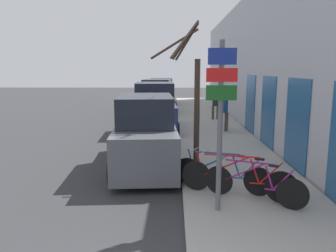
{
  "coord_description": "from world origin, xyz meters",
  "views": [
    {
      "loc": [
        0.8,
        -2.4,
        2.94
      ],
      "look_at": [
        0.62,
        6.65,
        1.37
      ],
      "focal_mm": 35.0,
      "sensor_mm": 36.0,
      "label": 1
    }
  ],
  "objects": [
    {
      "name": "bicycle_1",
      "position": [
        2.18,
        4.56,
        0.56
      ],
      "size": [
        2.4,
        1.04,
        0.96
      ],
      "rotation": [
        0.0,
        0.0,
        1.17
      ],
      "color": "black",
      "rests_on": "sidewalk_curb"
    },
    {
      "name": "parked_car_3",
      "position": [
        -0.25,
        24.29,
        1.02
      ],
      "size": [
        2.18,
        4.43,
        2.24
      ],
      "rotation": [
        0.0,
        0.0,
        0.02
      ],
      "color": "black",
      "rests_on": "ground"
    },
    {
      "name": "pedestrian_near",
      "position": [
        3.02,
        12.4,
        1.18
      ],
      "size": [
        0.47,
        0.4,
        1.79
      ],
      "rotation": [
        0.0,
        0.0,
        0.08
      ],
      "color": "#4C3D2D",
      "rests_on": "sidewalk_curb"
    },
    {
      "name": "signpost",
      "position": [
        1.68,
        3.8,
        2.04
      ],
      "size": [
        0.58,
        0.12,
        3.33
      ],
      "color": "#595B60",
      "rests_on": "sidewalk_curb"
    },
    {
      "name": "building_facade",
      "position": [
        4.35,
        13.93,
        3.23
      ],
      "size": [
        0.23,
        32.0,
        6.5
      ],
      "color": "#BCBCC1",
      "rests_on": "ground"
    },
    {
      "name": "ground_plane",
      "position": [
        0.0,
        11.2,
        0.0
      ],
      "size": [
        80.0,
        80.0,
        0.0
      ],
      "primitive_type": "plane",
      "color": "#333335"
    },
    {
      "name": "parked_car_2",
      "position": [
        -0.3,
        18.89,
        1.04
      ],
      "size": [
        2.29,
        4.82,
        2.31
      ],
      "rotation": [
        0.0,
        0.0,
        -0.06
      ],
      "color": "#144728",
      "rests_on": "ground"
    },
    {
      "name": "parked_car_1",
      "position": [
        -0.14,
        12.89,
        1.06
      ],
      "size": [
        2.34,
        4.73,
        2.34
      ],
      "rotation": [
        0.0,
        0.0,
        0.06
      ],
      "color": "navy",
      "rests_on": "ground"
    },
    {
      "name": "parked_car_0",
      "position": [
        -0.06,
        7.23,
        1.0
      ],
      "size": [
        2.17,
        4.85,
        2.19
      ],
      "rotation": [
        0.0,
        0.0,
        0.07
      ],
      "color": "#51565B",
      "rests_on": "ground"
    },
    {
      "name": "bicycle_0",
      "position": [
        2.49,
        4.27,
        0.53
      ],
      "size": [
        1.94,
        1.17,
        0.9
      ],
      "rotation": [
        0.0,
        0.0,
        1.04
      ],
      "color": "black",
      "rests_on": "sidewalk_curb"
    },
    {
      "name": "sidewalk_curb",
      "position": [
        2.6,
        14.0,
        0.07
      ],
      "size": [
        3.2,
        32.0,
        0.15
      ],
      "color": "#9E9B93",
      "rests_on": "ground"
    },
    {
      "name": "bicycle_2",
      "position": [
        1.91,
        4.96,
        0.54
      ],
      "size": [
        2.15,
        1.05,
        0.91
      ],
      "rotation": [
        0.0,
        0.0,
        1.13
      ],
      "color": "black",
      "rests_on": "sidewalk_curb"
    },
    {
      "name": "pedestrian_far",
      "position": [
        3.11,
        16.0,
        1.06
      ],
      "size": [
        0.41,
        0.35,
        1.58
      ],
      "rotation": [
        0.0,
        0.0,
        0.1
      ],
      "color": "#4C3D2D",
      "rests_on": "sidewalk_curb"
    },
    {
      "name": "street_tree",
      "position": [
        1.33,
        6.49,
        2.12
      ],
      "size": [
        1.32,
        1.57,
        4.06
      ],
      "color": "#3D2D23",
      "rests_on": "sidewalk_curb"
    }
  ]
}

